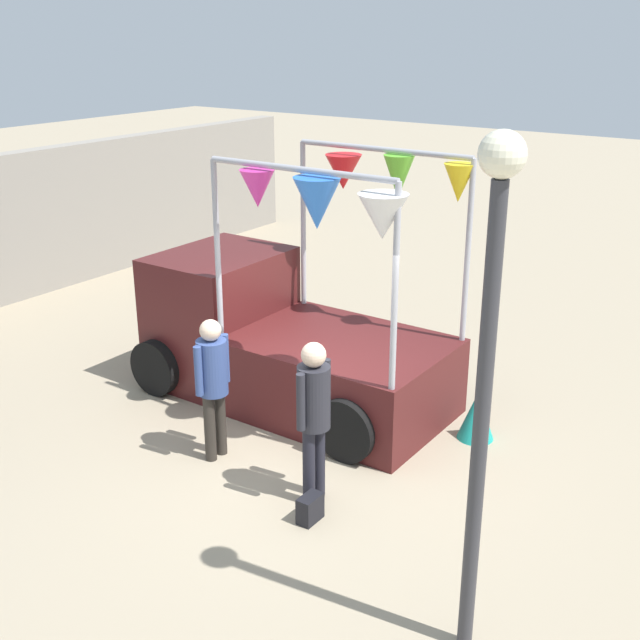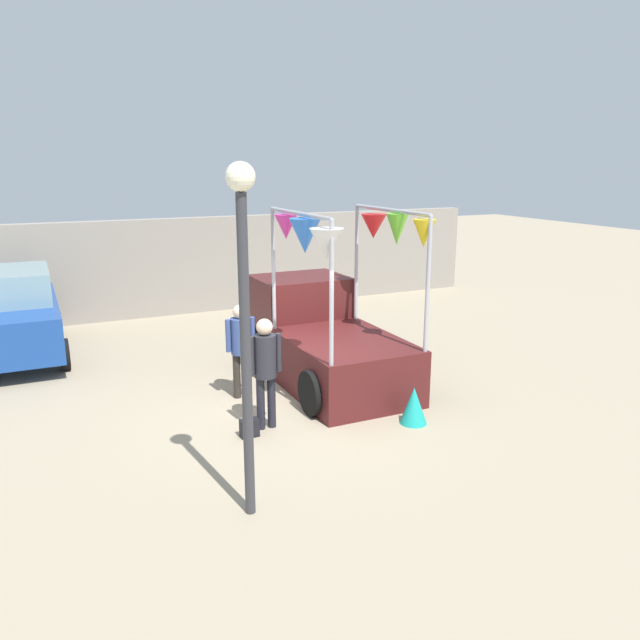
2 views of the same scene
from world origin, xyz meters
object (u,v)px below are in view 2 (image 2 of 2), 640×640
Objects in this scene: handbag at (249,428)px; folded_kite_bundle_teal at (414,405)px; parked_car at (14,315)px; street_lamp at (244,296)px; vendor_truck at (320,332)px; person_customer at (265,363)px; person_vendor at (241,342)px.

handbag is 2.62m from folded_kite_bundle_teal.
parked_car is at bearing 118.53° from handbag.
folded_kite_bundle_teal is (3.22, 1.38, -2.35)m from street_lamp.
parked_car reaches higher than handbag.
vendor_truck is 2.33× the size of person_customer.
vendor_truck reaches higher than parked_car.
vendor_truck reaches higher than handbag.
parked_car is 6.67× the size of folded_kite_bundle_teal.
parked_car reaches higher than folded_kite_bundle_teal.
parked_car is 2.38× the size of person_vendor.
parked_car is at bearing 144.81° from vendor_truck.
vendor_truck is at bearing 55.21° from street_lamp.
street_lamp is (-2.85, -4.10, 1.77)m from vendor_truck.
person_customer is 0.43× the size of street_lamp.
street_lamp is (2.51, -7.87, 1.70)m from parked_car.
parked_car is 5.55m from person_vendor.
handbag is at bearing -61.47° from parked_car.
person_customer is at bearing 159.22° from folded_kite_bundle_teal.
person_customer is 2.95× the size of folded_kite_bundle_teal.
vendor_truck is at bearing 14.31° from person_vendor.
vendor_truck is 2.80m from folded_kite_bundle_teal.
person_customer reaches higher than handbag.
vendor_truck is 1.03× the size of parked_car.
person_vendor is at bearing 133.09° from folded_kite_bundle_teal.
person_vendor is 0.41× the size of street_lamp.
vendor_truck is 1.81m from person_vendor.
person_customer is 6.32× the size of handbag.
vendor_truck is at bearing 97.77° from folded_kite_bundle_teal.
handbag is 0.07× the size of street_lamp.
street_lamp reaches higher than parked_car.
folded_kite_bundle_teal is (2.19, -0.83, -0.78)m from person_customer.
vendor_truck is at bearing 43.79° from handbag.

